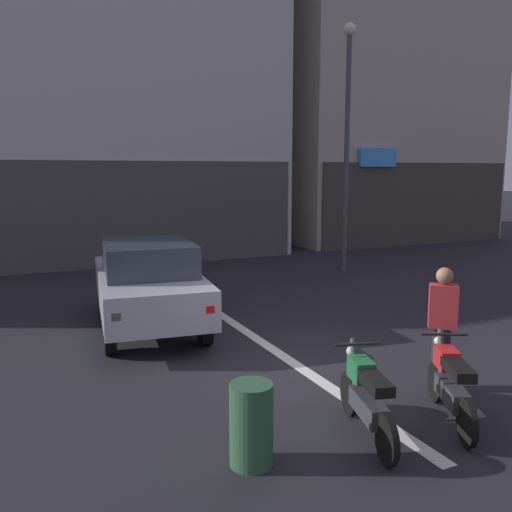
{
  "coord_description": "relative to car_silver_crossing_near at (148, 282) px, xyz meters",
  "views": [
    {
      "loc": [
        -3.85,
        -6.73,
        2.93
      ],
      "look_at": [
        0.17,
        2.0,
        1.4
      ],
      "focal_mm": 38.1,
      "sensor_mm": 36.0,
      "label": 1
    }
  ],
  "objects": [
    {
      "name": "motorcycle_red_row_left_mid",
      "position": [
        2.29,
        -5.22,
        -0.43
      ],
      "size": [
        0.82,
        1.52,
        0.98
      ],
      "color": "black",
      "rests_on": "ground"
    },
    {
      "name": "building_far_right",
      "position": [
        12.45,
        11.34,
        5.8
      ],
      "size": [
        9.21,
        8.93,
        13.4
      ],
      "color": "#B2A893",
      "rests_on": "ground"
    },
    {
      "name": "motorcycle_green_row_leftmost",
      "position": [
        1.17,
        -5.11,
        -0.43
      ],
      "size": [
        0.62,
        1.63,
        0.98
      ],
      "color": "black",
      "rests_on": "ground"
    },
    {
      "name": "car_silver_crossing_near",
      "position": [
        0.0,
        0.0,
        0.0
      ],
      "size": [
        2.24,
        4.28,
        1.64
      ],
      "color": "black",
      "rests_on": "ground"
    },
    {
      "name": "building_mid_block",
      "position": [
        1.86,
        11.34,
        7.61
      ],
      "size": [
        9.68,
        9.14,
        17.03
      ],
      "color": "silver",
      "rests_on": "ground"
    },
    {
      "name": "street_lamp",
      "position": [
        6.58,
        3.39,
        3.31
      ],
      "size": [
        0.36,
        0.36,
        6.91
      ],
      "color": "#47474C",
      "rests_on": "ground"
    },
    {
      "name": "person_by_motorcycles",
      "position": [
        2.86,
        -4.45,
        -0.03
      ],
      "size": [
        0.42,
        0.4,
        1.67
      ],
      "color": "#23232D",
      "rests_on": "ground"
    },
    {
      "name": "lane_centre_line",
      "position": [
        1.55,
        2.99,
        -0.88
      ],
      "size": [
        0.2,
        18.0,
        0.01
      ],
      "primitive_type": "cube",
      "color": "silver",
      "rests_on": "ground"
    },
    {
      "name": "ground_plane",
      "position": [
        1.55,
        -3.01,
        -0.89
      ],
      "size": [
        120.0,
        120.0,
        0.0
      ],
      "primitive_type": "plane",
      "color": "#232328"
    },
    {
      "name": "trash_bin",
      "position": [
        -0.22,
        -5.12,
        -0.46
      ],
      "size": [
        0.44,
        0.44,
        0.85
      ],
      "primitive_type": "cylinder",
      "color": "#2D5938",
      "rests_on": "ground"
    }
  ]
}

